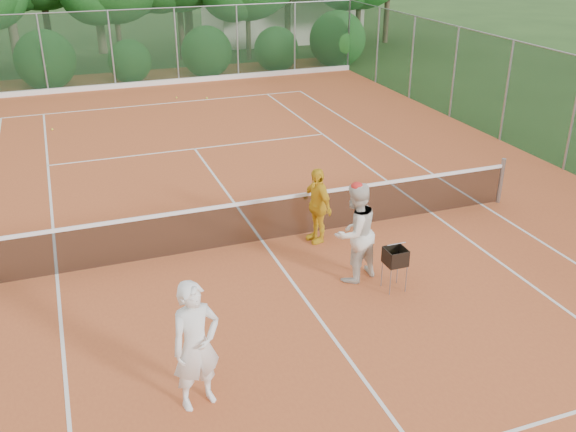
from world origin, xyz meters
The scene contains 13 objects.
ground centered at (0.00, 0.00, 0.00)m, with size 120.00×120.00×0.00m, color #234217.
clay_court centered at (0.00, 0.00, 0.01)m, with size 18.00×36.00×0.02m, color #BF592C.
club_building centered at (9.00, 24.00, 1.50)m, with size 8.00×5.00×3.00m, color beige.
tennis_net centered at (0.00, 0.00, 0.53)m, with size 11.97×0.10×1.10m.
player_white centered at (-2.37, -4.41, 0.98)m, with size 0.70×0.46×1.92m, color white.
player_center_grp centered at (1.12, -2.05, 0.98)m, with size 1.12×0.99×1.94m.
player_yellow centered at (1.09, -0.35, 0.83)m, with size 0.94×0.39×1.61m, color gold.
ball_hopper centered at (1.65, -2.65, 0.67)m, with size 0.36×0.36×0.82m.
stray_ball_a centered at (-3.88, 9.81, 0.05)m, with size 0.07×0.07×0.07m, color #D2DE33.
stray_ball_b centered at (0.67, 12.47, 0.05)m, with size 0.07×0.07×0.07m, color gold.
stray_ball_c centered at (1.74, 12.00, 0.05)m, with size 0.07×0.07×0.07m, color #C0E034.
court_markings centered at (0.00, 0.00, 0.02)m, with size 11.03×23.83×0.01m.
fence_back centered at (0.00, 15.00, 1.52)m, with size 18.07×0.07×3.00m.
Camera 1 is at (-3.65, -11.46, 6.14)m, focal length 40.00 mm.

